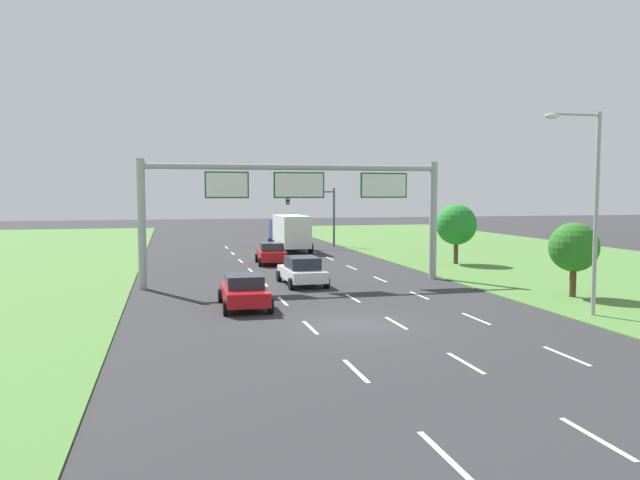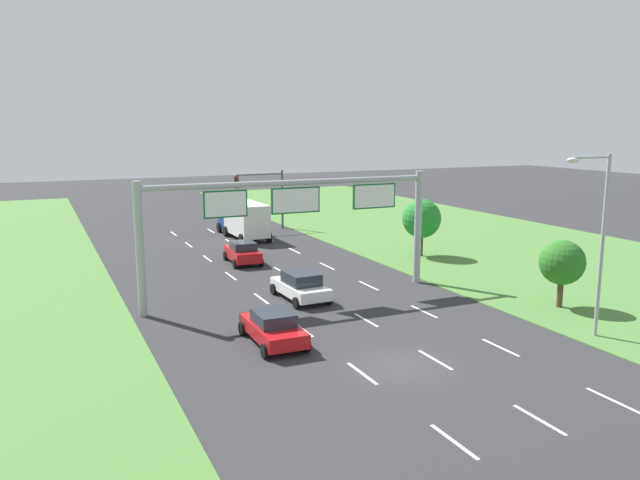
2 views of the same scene
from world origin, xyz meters
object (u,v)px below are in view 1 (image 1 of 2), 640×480
at_px(box_truck, 289,232).
at_px(roadside_tree_mid, 456,225).
at_px(car_near_red, 302,271).
at_px(sign_gantry, 299,197).
at_px(roadside_tree_near, 574,247).
at_px(traffic_light_mast, 314,206).
at_px(street_lamp, 589,195).
at_px(car_lead_silver, 244,291).
at_px(car_mid_lane, 271,253).

distance_m(box_truck, roadside_tree_mid, 16.47).
distance_m(car_near_red, box_truck, 20.67).
relative_size(sign_gantry, roadside_tree_near, 4.62).
height_order(traffic_light_mast, street_lamp, street_lamp).
relative_size(car_lead_silver, traffic_light_mast, 0.79).
relative_size(car_mid_lane, street_lamp, 0.49).
bearing_deg(sign_gantry, box_truck, 80.74).
relative_size(sign_gantry, street_lamp, 2.03).
bearing_deg(sign_gantry, street_lamp, -51.50).
height_order(traffic_light_mast, roadside_tree_near, traffic_light_mast).
xyz_separation_m(car_near_red, roadside_tree_near, (12.07, -7.41, 1.70)).
bearing_deg(car_near_red, traffic_light_mast, 73.50).
xyz_separation_m(car_near_red, roadside_tree_mid, (12.86, 7.12, 2.07)).
xyz_separation_m(car_mid_lane, sign_gantry, (0.02, -9.89, 4.14)).
bearing_deg(street_lamp, roadside_tree_mid, 80.25).
distance_m(car_mid_lane, box_truck, 10.50).
distance_m(car_lead_silver, traffic_light_mast, 31.70).
relative_size(traffic_light_mast, street_lamp, 0.66).
distance_m(box_truck, traffic_light_mast, 4.97).
distance_m(traffic_light_mast, street_lamp, 35.48).
xyz_separation_m(car_mid_lane, street_lamp, (9.71, -22.07, 4.28)).
relative_size(car_lead_silver, roadside_tree_near, 1.18).
bearing_deg(car_near_red, car_lead_silver, -124.51).
distance_m(car_lead_silver, roadside_tree_near, 16.18).
relative_size(car_lead_silver, sign_gantry, 0.26).
distance_m(car_near_red, roadside_tree_near, 14.26).
bearing_deg(roadside_tree_near, box_truck, 107.71).
distance_m(car_lead_silver, sign_gantry, 8.84).
relative_size(car_mid_lane, traffic_light_mast, 0.74).
xyz_separation_m(traffic_light_mast, roadside_tree_mid, (6.63, -16.56, -0.99)).
xyz_separation_m(street_lamp, roadside_tree_mid, (3.22, 18.74, -2.21)).
distance_m(sign_gantry, roadside_tree_mid, 14.63).
height_order(car_near_red, car_mid_lane, car_near_red).
xyz_separation_m(car_lead_silver, roadside_tree_near, (16.04, -1.23, 1.74)).
bearing_deg(traffic_light_mast, car_lead_silver, -108.88).
height_order(street_lamp, roadside_tree_near, street_lamp).
height_order(traffic_light_mast, roadside_tree_mid, traffic_light_mast).
relative_size(car_near_red, sign_gantry, 0.25).
distance_m(roadside_tree_near, roadside_tree_mid, 14.55).
bearing_deg(box_truck, roadside_tree_mid, -54.74).
distance_m(sign_gantry, street_lamp, 15.56).
relative_size(street_lamp, roadside_tree_mid, 1.96).
height_order(box_truck, traffic_light_mast, traffic_light_mast).
relative_size(car_mid_lane, box_truck, 0.53).
relative_size(box_truck, sign_gantry, 0.46).
bearing_deg(traffic_light_mast, roadside_tree_near, -79.37).
height_order(car_mid_lane, traffic_light_mast, traffic_light_mast).
height_order(sign_gantry, street_lamp, street_lamp).
relative_size(car_near_red, roadside_tree_near, 1.17).
xyz_separation_m(street_lamp, roadside_tree_near, (2.43, 4.21, -2.57)).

